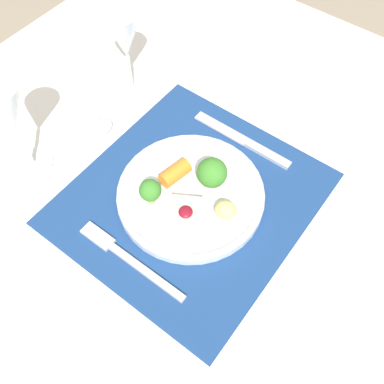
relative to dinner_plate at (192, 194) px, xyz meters
The scene contains 9 objects.
ground_plane 0.78m from the dinner_plate, 84.30° to the left, with size 8.00×8.00×0.00m, color gray.
dining_table 0.11m from the dinner_plate, 84.30° to the left, with size 1.21×1.17×0.76m.
placemat 0.02m from the dinner_plate, 84.30° to the left, with size 0.41×0.38×0.00m, color navy.
dinner_plate is the anchor object (origin of this frame).
fork 0.15m from the dinner_plate, behind, with size 0.02×0.21×0.01m.
knife 0.16m from the dinner_plate, ahead, with size 0.02×0.21×0.01m.
spoon 0.24m from the dinner_plate, 90.06° to the left, with size 0.19×0.04×0.01m.
wine_glass_near 0.31m from the dinner_plate, 62.13° to the left, with size 0.07×0.07×0.19m.
wine_glass_far 0.32m from the dinner_plate, 112.56° to the left, with size 0.07×0.07×0.19m.
Camera 1 is at (-0.33, -0.25, 1.41)m, focal length 42.00 mm.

